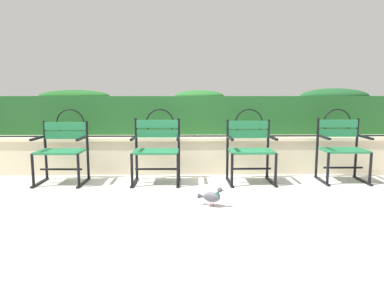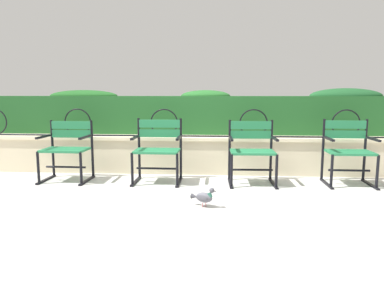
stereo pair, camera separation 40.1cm
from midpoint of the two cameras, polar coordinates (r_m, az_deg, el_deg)
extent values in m
plane|color=#B7B5AF|center=(4.77, -2.41, -6.67)|extent=(60.00, 60.00, 0.00)
cube|color=beige|center=(5.51, -2.22, -1.93)|extent=(7.80, 0.35, 0.51)
cube|color=beige|center=(5.47, -2.24, 0.98)|extent=(7.80, 0.41, 0.05)
cylinder|color=black|center=(5.39, -2.25, 1.27)|extent=(7.26, 0.02, 0.02)
torus|color=black|center=(5.70, -20.68, 3.12)|extent=(0.42, 0.02, 0.42)
torus|color=black|center=(5.40, -7.23, 3.33)|extent=(0.42, 0.02, 0.42)
torus|color=black|center=(5.42, 6.94, 3.36)|extent=(0.42, 0.02, 0.42)
torus|color=black|center=(5.76, 20.22, 3.19)|extent=(0.42, 0.02, 0.42)
cube|color=#1E5123|center=(5.85, -2.17, 4.66)|extent=(7.65, 0.48, 0.60)
ellipsoid|color=#1D531F|center=(6.17, -20.00, 7.17)|extent=(1.14, 0.43, 0.19)
ellipsoid|color=#1F5421|center=(5.84, -0.80, 7.62)|extent=(0.80, 0.43, 0.19)
ellipsoid|color=#1A4923|center=(6.25, 20.03, 7.17)|extent=(1.13, 0.43, 0.25)
cube|color=#237547|center=(5.05, -22.90, -1.38)|extent=(0.60, 0.14, 0.03)
cube|color=#237547|center=(5.18, -22.31, -1.14)|extent=(0.60, 0.14, 0.03)
cube|color=#237547|center=(5.30, -21.75, -0.90)|extent=(0.60, 0.14, 0.03)
cube|color=#237547|center=(5.36, -21.51, 2.67)|extent=(0.59, 0.04, 0.11)
cube|color=#237547|center=(5.37, -21.44, 1.33)|extent=(0.59, 0.04, 0.11)
cylinder|color=black|center=(5.30, -18.34, -1.01)|extent=(0.04, 0.04, 0.83)
cylinder|color=black|center=(4.93, -19.83, -4.04)|extent=(0.04, 0.04, 0.44)
cube|color=black|center=(5.15, -18.99, -5.86)|extent=(0.05, 0.52, 0.02)
cube|color=black|center=(5.05, -19.31, 0.86)|extent=(0.05, 0.40, 0.03)
cylinder|color=black|center=(5.52, -24.19, -0.96)|extent=(0.04, 0.04, 0.83)
cylinder|color=black|center=(5.17, -26.02, -3.85)|extent=(0.04, 0.04, 0.44)
cube|color=black|center=(5.38, -24.99, -5.61)|extent=(0.05, 0.52, 0.02)
cube|color=black|center=(5.27, -25.39, 0.82)|extent=(0.05, 0.40, 0.03)
cylinder|color=black|center=(5.22, -22.16, -3.76)|extent=(0.56, 0.04, 0.03)
cube|color=#237547|center=(4.72, -8.31, -1.46)|extent=(0.60, 0.13, 0.03)
cube|color=#237547|center=(4.85, -8.09, -1.19)|extent=(0.60, 0.13, 0.03)
cube|color=#237547|center=(4.98, -7.89, -0.94)|extent=(0.60, 0.13, 0.03)
cube|color=#237547|center=(5.04, -7.81, 3.18)|extent=(0.60, 0.04, 0.11)
cube|color=#237547|center=(5.06, -7.78, 1.63)|extent=(0.60, 0.04, 0.11)
cylinder|color=black|center=(5.06, -4.38, -0.83)|extent=(0.04, 0.04, 0.87)
cylinder|color=black|center=(4.67, -4.71, -4.23)|extent=(0.04, 0.04, 0.44)
cube|color=black|center=(4.91, -4.52, -6.13)|extent=(0.05, 0.52, 0.02)
cube|color=black|center=(4.79, -4.60, 0.93)|extent=(0.04, 0.40, 0.03)
cylinder|color=black|center=(5.13, -11.04, -0.82)|extent=(0.04, 0.04, 0.87)
cylinder|color=black|center=(4.76, -11.92, -4.17)|extent=(0.04, 0.04, 0.44)
cube|color=black|center=(4.99, -11.41, -6.04)|extent=(0.05, 0.52, 0.02)
cube|color=black|center=(4.87, -11.61, 0.91)|extent=(0.04, 0.40, 0.03)
cylinder|color=black|center=(4.90, -8.04, -3.99)|extent=(0.57, 0.03, 0.03)
cube|color=#237547|center=(4.73, 7.35, -1.41)|extent=(0.58, 0.14, 0.03)
cube|color=#237547|center=(4.86, 7.08, -1.15)|extent=(0.58, 0.14, 0.03)
cube|color=#237547|center=(4.99, 6.82, -0.90)|extent=(0.58, 0.14, 0.03)
cube|color=#237547|center=(5.06, 6.69, 3.05)|extent=(0.58, 0.05, 0.11)
cube|color=#237547|center=(5.07, 6.66, 1.57)|extent=(0.58, 0.05, 0.11)
cylinder|color=black|center=(5.15, 9.78, -0.86)|extent=(0.04, 0.04, 0.85)
cylinder|color=black|center=(4.78, 10.83, -4.08)|extent=(0.04, 0.04, 0.44)
cube|color=black|center=(5.00, 10.26, -5.96)|extent=(0.05, 0.52, 0.02)
cube|color=black|center=(4.89, 10.44, 0.97)|extent=(0.05, 0.40, 0.03)
cylinder|color=black|center=(5.06, 3.40, -0.91)|extent=(0.04, 0.04, 0.85)
cylinder|color=black|center=(4.68, 3.94, -4.22)|extent=(0.04, 0.04, 0.44)
cube|color=black|center=(4.91, 3.66, -6.12)|extent=(0.05, 0.52, 0.02)
cube|color=black|center=(4.80, 3.72, 0.94)|extent=(0.05, 0.40, 0.03)
cylinder|color=black|center=(4.91, 7.03, -3.94)|extent=(0.55, 0.04, 0.03)
cube|color=#237547|center=(5.12, 21.56, -1.19)|extent=(0.57, 0.13, 0.03)
cube|color=#237547|center=(5.25, 21.00, -0.95)|extent=(0.57, 0.13, 0.03)
cube|color=#237547|center=(5.37, 20.47, -0.73)|extent=(0.57, 0.13, 0.03)
cube|color=#237547|center=(5.43, 20.26, 3.06)|extent=(0.57, 0.03, 0.11)
cube|color=#237547|center=(5.44, 20.19, 1.64)|extent=(0.57, 0.03, 0.11)
cylinder|color=black|center=(5.57, 22.80, -0.63)|extent=(0.04, 0.04, 0.86)
cylinder|color=black|center=(5.22, 24.53, -3.64)|extent=(0.04, 0.04, 0.44)
cube|color=black|center=(5.43, 23.56, -5.39)|extent=(0.04, 0.52, 0.02)
cube|color=black|center=(5.33, 23.92, 0.98)|extent=(0.04, 0.40, 0.03)
cylinder|color=black|center=(5.37, 17.26, -0.66)|extent=(0.04, 0.04, 0.86)
cylinder|color=black|center=(5.01, 18.66, -3.80)|extent=(0.04, 0.04, 0.44)
cube|color=black|center=(5.23, 17.87, -5.61)|extent=(0.04, 0.52, 0.02)
cube|color=black|center=(5.12, 18.16, 1.01)|extent=(0.04, 0.40, 0.03)
cylinder|color=black|center=(5.29, 20.87, -3.54)|extent=(0.54, 0.03, 0.03)
ellipsoid|color=#5B5B66|center=(3.90, 0.18, -8.46)|extent=(0.21, 0.17, 0.11)
cylinder|color=#2D6B56|center=(3.86, 1.09, -8.06)|extent=(0.07, 0.07, 0.06)
sphere|color=#494951|center=(3.84, 1.42, -7.32)|extent=(0.06, 0.06, 0.06)
cone|color=black|center=(3.83, 1.87, -7.44)|extent=(0.03, 0.02, 0.01)
cone|color=#404047|center=(3.95, -1.37, -8.33)|extent=(0.10, 0.09, 0.06)
ellipsoid|color=#4E4E56|center=(3.94, 0.29, -8.21)|extent=(0.14, 0.08, 0.07)
ellipsoid|color=#4E4E56|center=(3.86, -0.21, -8.53)|extent=(0.14, 0.08, 0.07)
cylinder|color=#C6515B|center=(3.93, 0.42, -9.52)|extent=(0.01, 0.01, 0.05)
cylinder|color=#C6515B|center=(3.91, -0.06, -9.63)|extent=(0.01, 0.01, 0.05)
camera|label=1|loc=(0.20, -92.43, -0.35)|focal=33.60mm
camera|label=2|loc=(0.20, 87.57, 0.35)|focal=33.60mm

